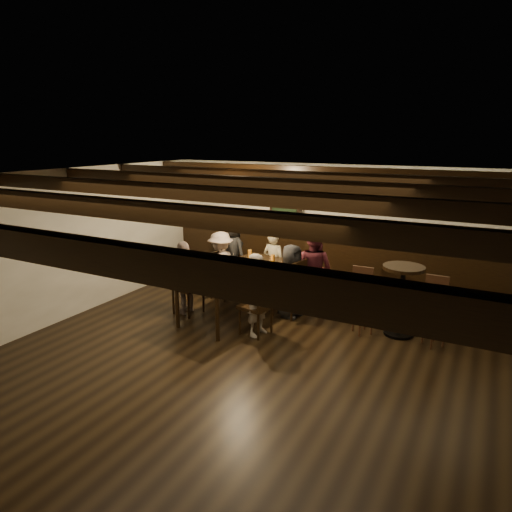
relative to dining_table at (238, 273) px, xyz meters
The scene contains 27 objects.
room 0.85m from the dining_table, 39.48° to the left, with size 7.00×7.00×7.00m.
dining_table is the anchor object (origin of this frame).
chair_left_near 0.96m from the dining_table, 139.52° to the left, with size 0.44×0.44×0.85m.
chair_left_far 0.95m from the dining_table, 156.41° to the right, with size 0.49×0.49×0.95m.
chair_right_near 0.95m from the dining_table, 23.59° to the left, with size 0.50×0.50×0.96m.
chair_right_far 0.96m from the dining_table, 40.44° to the right, with size 0.48×0.48×0.92m.
person_bench_left 1.27m from the dining_table, 126.59° to the left, with size 0.70×0.46×1.43m, color #232426.
person_bench_centre 1.05m from the dining_table, 81.59° to the left, with size 0.45×0.30×1.24m, color #9F997F.
person_bench_right 1.27m from the dining_table, 36.59° to the left, with size 0.69×0.54×1.42m, color maroon.
person_left_near 0.88m from the dining_table, 140.63° to the left, with size 0.80×0.46×1.24m, color #AD9B92.
person_left_far 0.88m from the dining_table, 157.44° to the right, with size 0.72×0.30×1.23m, color gray.
person_right_near 0.88m from the dining_table, 22.56° to the left, with size 0.59×0.39×1.21m, color #252628.
person_right_far 0.88m from the dining_table, 39.37° to the right, with size 0.45×0.30×1.24m, color #A59A8C.
pint_a 0.77m from the dining_table, 103.39° to the left, with size 0.07×0.07×0.14m, color #BF7219.
pint_b 0.71m from the dining_table, 60.56° to the left, with size 0.07×0.07×0.14m, color #BF7219.
pint_c 0.34m from the dining_table, 153.16° to the left, with size 0.07×0.07×0.14m, color #BF7219.
pint_d 0.38m from the dining_table, 25.28° to the left, with size 0.07×0.07×0.14m, color silver.
pint_e 0.52m from the dining_table, 124.46° to the right, with size 0.07×0.07×0.14m, color #BF7219.
pint_f 0.60m from the dining_table, 78.42° to the right, with size 0.07×0.07×0.14m, color silver.
pint_g 0.81m from the dining_table, 94.83° to the right, with size 0.07×0.07×0.14m, color #BF7219.
plate_near 0.72m from the dining_table, 110.50° to the right, with size 0.24×0.24×0.01m, color white.
plate_far 0.36m from the dining_table, 67.44° to the right, with size 0.24×0.24×0.01m, color white.
condiment_caddy 0.13m from the dining_table, 98.41° to the right, with size 0.15×0.10×0.12m, color black.
candle 0.34m from the dining_table, 59.79° to the left, with size 0.05×0.05×0.05m, color beige.
high_top_table 2.57m from the dining_table, ahead, with size 0.60×0.60×1.06m.
bar_stool_left 2.07m from the dining_table, ahead, with size 0.34×0.35×1.08m.
bar_stool_right 3.06m from the dining_table, ahead, with size 0.34×0.35×1.08m.
Camera 1 is at (2.72, -4.42, 2.87)m, focal length 32.00 mm.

